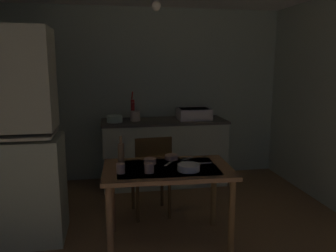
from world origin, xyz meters
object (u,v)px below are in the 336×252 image
Objects in this scene: sink_basin at (194,114)px; glass_bottle at (121,153)px; mug_dark at (149,168)px; hand_pump at (133,108)px; hutch_cabinet at (12,145)px; chair_far_side at (152,174)px; dining_table at (168,178)px; mixing_bowl_counter at (115,119)px; serving_bowl_wide at (150,161)px.

sink_basin is 1.69× the size of glass_bottle.
hand_pump is at bearing 90.06° from mug_dark.
hutch_cabinet reaches higher than chair_far_side.
hutch_cabinet is at bearing -132.23° from hand_pump.
dining_table is 0.60m from chair_far_side.
dining_table is at bearing -13.48° from hutch_cabinet.
mixing_bowl_counter is at bearing -177.34° from sink_basin.
hutch_cabinet is at bearing 166.52° from dining_table.
chair_far_side is (0.11, -1.06, -0.58)m from hand_pump.
hand_pump is 0.43× the size of chair_far_side.
sink_basin is at bearing 61.43° from serving_bowl_wide.
hutch_cabinet reaches higher than serving_bowl_wide.
mug_dark reaches higher than serving_bowl_wide.
mixing_bowl_counter is (-0.25, -0.10, -0.13)m from hand_pump.
mixing_bowl_counter is at bearing 101.61° from serving_bowl_wide.
sink_basin is at bearing 32.03° from hutch_cabinet.
hand_pump reaches higher than chair_far_side.
mixing_bowl_counter reaches higher than mug_dark.
mixing_bowl_counter is at bearing 105.43° from dining_table.
sink_basin is 1.34m from chair_far_side.
chair_far_side is at bearing 96.91° from dining_table.
hutch_cabinet is at bearing -127.85° from mixing_bowl_counter.
hand_pump reaches higher than serving_bowl_wide.
mug_dark is (-0.04, -0.26, 0.02)m from serving_bowl_wide.
mug_dark is at bearing -115.96° from sink_basin.
serving_bowl_wide is 0.26m from mug_dark.
serving_bowl_wide is 0.44× the size of glass_bottle.
mixing_bowl_counter is at bearing 98.47° from mug_dark.
chair_far_side is 3.46× the size of glass_bottle.
sink_basin is 0.49× the size of chair_far_side.
mixing_bowl_counter is at bearing -158.77° from hand_pump.
hutch_cabinet is 1.26m from serving_bowl_wide.
glass_bottle is (-0.26, 0.03, 0.08)m from serving_bowl_wide.
mixing_bowl_counter is 1.68m from mug_dark.
hutch_cabinet reaches higher than sink_basin.
mug_dark is at bearing -147.59° from dining_table.
glass_bottle is at bearing -129.48° from chair_far_side.
chair_far_side is 0.63m from glass_bottle.
hutch_cabinet is at bearing -169.16° from chair_far_side.
sink_basin is 1.08m from mixing_bowl_counter.
serving_bowl_wide is at bearing -78.39° from mixing_bowl_counter.
mixing_bowl_counter is at bearing 110.24° from chair_far_side.
chair_far_side is at bearing -69.76° from mixing_bowl_counter.
chair_far_side is (-0.72, -1.02, -0.49)m from sink_basin.
hand_pump is (-0.83, 0.05, 0.09)m from sink_basin.
glass_bottle is (-1.05, -1.42, -0.13)m from sink_basin.
chair_far_side is 7.93× the size of serving_bowl_wide.
hutch_cabinet reaches higher than dining_table.
hutch_cabinet is 1.77m from hand_pump.
chair_far_side is (1.30, 0.25, -0.44)m from hutch_cabinet.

